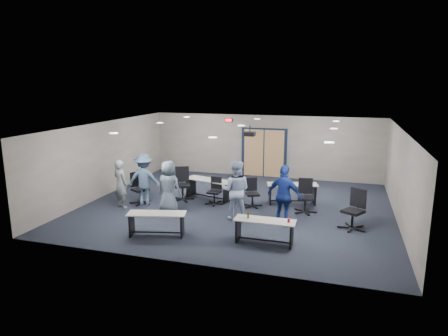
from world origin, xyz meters
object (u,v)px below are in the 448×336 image
(table_back_left, at_px, (209,186))
(person_plaid, at_px, (169,187))
(table_front_right, at_px, (265,227))
(chair_loose_left, at_px, (140,188))
(person_navy, at_px, (284,196))
(person_back, at_px, (144,179))
(chair_back_b, at_px, (214,191))
(chair_back_d, at_px, (305,196))
(table_back_right, at_px, (292,190))
(chair_back_a, at_px, (182,184))
(person_gray, at_px, (121,184))
(table_front_left, at_px, (157,220))
(chair_back_c, at_px, (252,193))
(person_lightblue, at_px, (236,190))
(chair_loose_right, at_px, (353,210))

(table_back_left, xyz_separation_m, person_plaid, (-0.70, -1.84, 0.36))
(table_front_right, height_order, chair_loose_left, chair_loose_left)
(person_navy, height_order, person_back, person_navy)
(table_back_left, distance_m, chair_back_b, 0.67)
(chair_back_d, relative_size, person_plaid, 0.64)
(person_navy, bearing_deg, chair_loose_left, 9.81)
(table_back_right, distance_m, chair_back_a, 3.83)
(table_front_right, relative_size, person_back, 0.89)
(table_front_right, relative_size, person_plaid, 0.93)
(table_back_left, relative_size, chair_loose_left, 1.71)
(person_gray, relative_size, person_back, 0.91)
(chair_back_a, height_order, person_navy, person_navy)
(chair_loose_left, bearing_deg, table_front_left, -111.98)
(person_plaid, bearing_deg, person_navy, -174.34)
(table_front_left, height_order, person_gray, person_gray)
(chair_back_c, bearing_deg, person_gray, 171.95)
(chair_back_c, height_order, chair_loose_left, chair_loose_left)
(table_back_left, xyz_separation_m, chair_back_d, (3.45, -0.56, 0.06))
(table_front_left, bearing_deg, table_back_right, 37.36)
(person_lightblue, bearing_deg, chair_loose_right, 178.88)
(person_back, bearing_deg, chair_loose_left, -28.08)
(table_front_right, distance_m, person_lightblue, 2.03)
(chair_back_b, bearing_deg, table_back_left, 129.10)
(chair_back_a, relative_size, chair_back_b, 1.26)
(table_front_left, bearing_deg, person_plaid, 90.02)
(table_back_right, distance_m, chair_back_d, 1.03)
(chair_back_b, xyz_separation_m, person_lightblue, (1.10, -1.25, 0.45))
(chair_loose_right, bearing_deg, person_lightblue, -145.77)
(chair_loose_right, xyz_separation_m, person_plaid, (-5.58, -0.20, 0.27))
(table_back_left, height_order, chair_loose_right, chair_loose_right)
(table_back_left, distance_m, person_back, 2.29)
(table_front_right, height_order, chair_back_d, chair_back_d)
(table_front_right, xyz_separation_m, table_back_right, (0.22, 3.69, 0.03))
(table_front_right, distance_m, chair_loose_right, 2.79)
(chair_back_c, bearing_deg, person_navy, -75.10)
(table_back_right, xyz_separation_m, chair_back_d, (0.53, -0.88, 0.07))
(person_plaid, distance_m, person_back, 1.29)
(person_gray, bearing_deg, person_back, -119.15)
(table_back_left, xyz_separation_m, chair_loose_right, (4.88, -1.64, 0.09))
(chair_back_a, distance_m, chair_back_c, 2.54)
(chair_back_d, relative_size, person_navy, 0.61)
(chair_back_a, xyz_separation_m, chair_back_c, (2.53, -0.02, -0.11))
(table_back_left, height_order, person_navy, person_navy)
(chair_loose_right, bearing_deg, person_plaid, -146.44)
(chair_back_b, height_order, chair_back_d, chair_back_d)
(person_back, bearing_deg, person_lightblue, 158.11)
(chair_loose_left, bearing_deg, chair_back_c, -46.98)
(table_front_left, xyz_separation_m, chair_back_b, (0.60, 3.13, 0.03))
(table_front_left, xyz_separation_m, table_front_right, (2.91, 0.32, 0.01))
(chair_loose_right, relative_size, person_back, 0.65)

